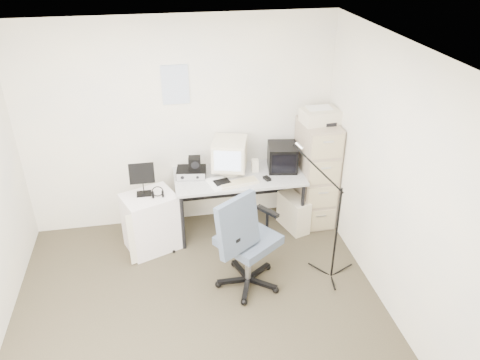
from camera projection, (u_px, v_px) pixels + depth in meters
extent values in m
cube|color=#352E22|center=(202.00, 320.00, 4.46)|extent=(3.60, 3.60, 0.01)
cube|color=white|center=(187.00, 58.00, 3.24)|extent=(3.60, 3.60, 0.01)
cube|color=#FDF0CA|center=(180.00, 126.00, 5.39)|extent=(3.60, 0.02, 2.50)
cube|color=#FDF0CA|center=(398.00, 189.00, 4.14)|extent=(0.02, 3.60, 2.50)
cube|color=white|center=(175.00, 85.00, 5.14)|extent=(0.30, 0.02, 0.44)
cube|color=#9E9384|center=(315.00, 173.00, 5.67)|extent=(0.40, 0.60, 1.30)
cube|color=beige|center=(320.00, 116.00, 5.32)|extent=(0.44, 0.33, 0.16)
cube|color=silver|center=(239.00, 202.00, 5.63)|extent=(1.50, 0.70, 0.73)
cube|color=beige|center=(230.00, 157.00, 5.41)|extent=(0.47, 0.49, 0.42)
cube|color=black|center=(282.00, 157.00, 5.53)|extent=(0.39, 0.40, 0.30)
cube|color=beige|center=(255.00, 165.00, 5.51)|extent=(0.08, 0.08, 0.15)
cube|color=beige|center=(239.00, 183.00, 5.27)|extent=(0.47, 0.25, 0.02)
cube|color=black|center=(267.00, 178.00, 5.35)|extent=(0.09, 0.11, 0.03)
cube|color=black|center=(191.00, 172.00, 5.41)|extent=(0.37, 0.29, 0.10)
cube|color=black|center=(194.00, 163.00, 5.37)|extent=(0.15, 0.14, 0.14)
cube|color=white|center=(219.00, 183.00, 5.26)|extent=(0.28, 0.34, 0.02)
cube|color=beige|center=(293.00, 213.00, 5.70)|extent=(0.33, 0.49, 0.42)
cube|color=#4B5461|center=(248.00, 238.00, 4.62)|extent=(0.94, 0.94, 1.16)
cube|color=silver|center=(151.00, 222.00, 5.30)|extent=(0.68, 0.61, 0.68)
cube|color=black|center=(142.00, 179.00, 5.07)|extent=(0.30, 0.23, 0.39)
torus|color=black|center=(158.00, 193.00, 5.09)|extent=(0.17, 0.17, 0.02)
cylinder|color=black|center=(338.00, 221.00, 4.67)|extent=(0.03, 0.03, 1.42)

